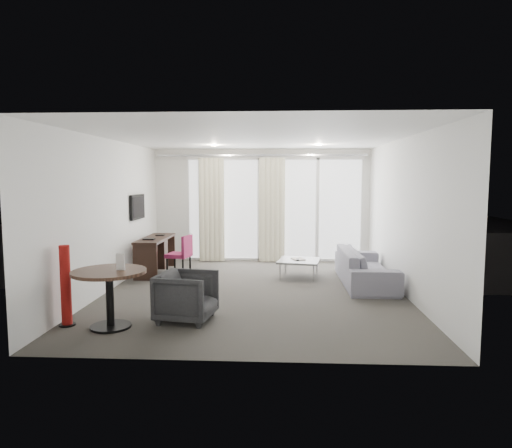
{
  "coord_description": "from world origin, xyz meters",
  "views": [
    {
      "loc": [
        0.44,
        -7.64,
        1.94
      ],
      "look_at": [
        0.0,
        0.6,
        1.1
      ],
      "focal_mm": 32.0,
      "sensor_mm": 36.0,
      "label": 1
    }
  ],
  "objects_px": {
    "rattan_chair_b": "(319,236)",
    "sofa": "(365,267)",
    "desk_chair": "(179,256)",
    "red_lamp": "(66,286)",
    "round_table": "(110,299)",
    "rattan_chair_a": "(305,236)",
    "coffee_table": "(299,269)",
    "tub_armchair": "(187,296)",
    "desk": "(156,255)"
  },
  "relations": [
    {
      "from": "red_lamp",
      "to": "rattan_chair_b",
      "type": "height_order",
      "value": "red_lamp"
    },
    {
      "from": "desk_chair",
      "to": "round_table",
      "type": "xyz_separation_m",
      "value": [
        -0.2,
        -3.13,
        -0.03
      ]
    },
    {
      "from": "tub_armchair",
      "to": "desk_chair",
      "type": "bearing_deg",
      "value": 23.42
    },
    {
      "from": "coffee_table",
      "to": "rattan_chair_a",
      "type": "height_order",
      "value": "rattan_chair_a"
    },
    {
      "from": "round_table",
      "to": "rattan_chair_a",
      "type": "distance_m",
      "value": 7.07
    },
    {
      "from": "coffee_table",
      "to": "rattan_chair_a",
      "type": "xyz_separation_m",
      "value": [
        0.3,
        3.32,
        0.22
      ]
    },
    {
      "from": "tub_armchair",
      "to": "coffee_table",
      "type": "bearing_deg",
      "value": -21.61
    },
    {
      "from": "sofa",
      "to": "rattan_chair_b",
      "type": "xyz_separation_m",
      "value": [
        -0.53,
        3.75,
        0.1
      ]
    },
    {
      "from": "desk",
      "to": "desk_chair",
      "type": "bearing_deg",
      "value": -28.86
    },
    {
      "from": "tub_armchair",
      "to": "round_table",
      "type": "bearing_deg",
      "value": 118.8
    },
    {
      "from": "sofa",
      "to": "rattan_chair_b",
      "type": "relative_size",
      "value": 2.63
    },
    {
      "from": "sofa",
      "to": "coffee_table",
      "type": "bearing_deg",
      "value": 68.01
    },
    {
      "from": "rattan_chair_a",
      "to": "rattan_chair_b",
      "type": "bearing_deg",
      "value": -8.22
    },
    {
      "from": "rattan_chair_b",
      "to": "sofa",
      "type": "bearing_deg",
      "value": -74.46
    },
    {
      "from": "round_table",
      "to": "rattan_chair_a",
      "type": "relative_size",
      "value": 1.19
    },
    {
      "from": "desk_chair",
      "to": "rattan_chair_b",
      "type": "height_order",
      "value": "rattan_chair_b"
    },
    {
      "from": "tub_armchair",
      "to": "coffee_table",
      "type": "height_order",
      "value": "tub_armchair"
    },
    {
      "from": "desk",
      "to": "sofa",
      "type": "relative_size",
      "value": 0.71
    },
    {
      "from": "desk",
      "to": "rattan_chair_a",
      "type": "xyz_separation_m",
      "value": [
        3.22,
        3.03,
        0.04
      ]
    },
    {
      "from": "red_lamp",
      "to": "desk",
      "type": "bearing_deg",
      "value": 85.72
    },
    {
      "from": "rattan_chair_b",
      "to": "coffee_table",
      "type": "bearing_deg",
      "value": -93.89
    },
    {
      "from": "desk",
      "to": "sofa",
      "type": "distance_m",
      "value": 4.18
    },
    {
      "from": "red_lamp",
      "to": "rattan_chair_a",
      "type": "distance_m",
      "value": 7.29
    },
    {
      "from": "desk_chair",
      "to": "sofa",
      "type": "relative_size",
      "value": 0.38
    },
    {
      "from": "tub_armchair",
      "to": "coffee_table",
      "type": "xyz_separation_m",
      "value": [
        1.63,
        2.8,
        -0.16
      ]
    },
    {
      "from": "coffee_table",
      "to": "desk_chair",
      "type": "bearing_deg",
      "value": -179.67
    },
    {
      "from": "desk_chair",
      "to": "rattan_chair_b",
      "type": "distance_m",
      "value": 4.47
    },
    {
      "from": "coffee_table",
      "to": "rattan_chair_b",
      "type": "distance_m",
      "value": 3.35
    },
    {
      "from": "desk_chair",
      "to": "coffee_table",
      "type": "distance_m",
      "value": 2.38
    },
    {
      "from": "tub_armchair",
      "to": "rattan_chair_b",
      "type": "relative_size",
      "value": 0.89
    },
    {
      "from": "round_table",
      "to": "rattan_chair_a",
      "type": "xyz_separation_m",
      "value": [
        2.87,
        6.46,
        0.02
      ]
    },
    {
      "from": "round_table",
      "to": "rattan_chair_a",
      "type": "height_order",
      "value": "rattan_chair_a"
    },
    {
      "from": "desk",
      "to": "tub_armchair",
      "type": "relative_size",
      "value": 2.09
    },
    {
      "from": "rattan_chair_a",
      "to": "coffee_table",
      "type": "bearing_deg",
      "value": -96.34
    },
    {
      "from": "tub_armchair",
      "to": "desk",
      "type": "bearing_deg",
      "value": 31.17
    },
    {
      "from": "sofa",
      "to": "rattan_chair_a",
      "type": "xyz_separation_m",
      "value": [
        -0.89,
        3.8,
        0.08
      ]
    },
    {
      "from": "desk",
      "to": "desk_chair",
      "type": "height_order",
      "value": "desk_chair"
    },
    {
      "from": "coffee_table",
      "to": "sofa",
      "type": "xyz_separation_m",
      "value": [
        1.19,
        -0.48,
        0.14
      ]
    },
    {
      "from": "desk_chair",
      "to": "rattan_chair_b",
      "type": "xyz_separation_m",
      "value": [
        3.03,
        3.29,
        0.0
      ]
    },
    {
      "from": "desk_chair",
      "to": "red_lamp",
      "type": "height_order",
      "value": "red_lamp"
    },
    {
      "from": "desk_chair",
      "to": "red_lamp",
      "type": "xyz_separation_m",
      "value": [
        -0.8,
        -3.08,
        0.12
      ]
    },
    {
      "from": "sofa",
      "to": "rattan_chair_b",
      "type": "bearing_deg",
      "value": 8.02
    },
    {
      "from": "desk",
      "to": "coffee_table",
      "type": "distance_m",
      "value": 2.93
    },
    {
      "from": "red_lamp",
      "to": "rattan_chair_b",
      "type": "relative_size",
      "value": 1.29
    },
    {
      "from": "tub_armchair",
      "to": "rattan_chair_b",
      "type": "height_order",
      "value": "rattan_chair_b"
    },
    {
      "from": "desk",
      "to": "coffee_table",
      "type": "height_order",
      "value": "desk"
    },
    {
      "from": "desk",
      "to": "red_lamp",
      "type": "relative_size",
      "value": 1.45
    },
    {
      "from": "desk_chair",
      "to": "desk",
      "type": "bearing_deg",
      "value": 164.1
    },
    {
      "from": "desk",
      "to": "rattan_chair_a",
      "type": "bearing_deg",
      "value": 43.29
    },
    {
      "from": "red_lamp",
      "to": "coffee_table",
      "type": "xyz_separation_m",
      "value": [
        3.17,
        3.09,
        -0.36
      ]
    }
  ]
}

